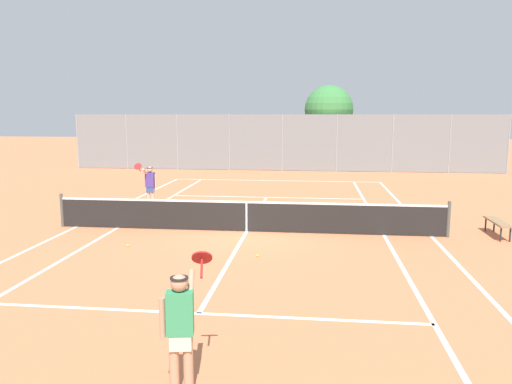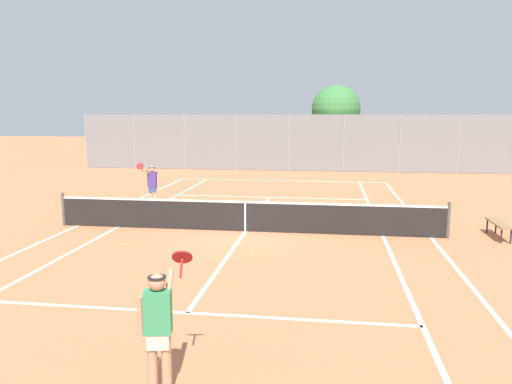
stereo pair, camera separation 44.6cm
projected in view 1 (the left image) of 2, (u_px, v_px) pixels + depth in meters
The scene contains 10 objects.
ground_plane at pixel (247, 232), 15.30m from camera, with size 120.00×120.00×0.00m, color #C67047.
court_line_markings at pixel (247, 231), 15.30m from camera, with size 11.10×23.90×0.01m.
tennis_net at pixel (247, 215), 15.22m from camera, with size 12.00×0.10×1.07m.
player_near_side at pixel (181, 325), 6.31m from camera, with size 0.58×0.81×1.77m.
player_far_left at pixel (150, 184), 18.95m from camera, with size 0.68×0.73×1.77m.
loose_tennis_ball_0 at pixel (258, 256), 12.60m from camera, with size 0.07×0.07×0.07m, color #D1DB33.
loose_tennis_ball_1 at pixel (128, 245), 13.56m from camera, with size 0.07×0.07×0.07m, color #D1DB33.
courtside_bench at pixel (498, 223), 14.65m from camera, with size 0.36×1.50×0.47m.
back_fence at pixel (282, 143), 31.40m from camera, with size 27.24×0.08×3.56m.
tree_behind_left at pixel (328, 111), 32.37m from camera, with size 3.15×3.15×5.42m.
Camera 1 is at (2.03, -14.79, 3.57)m, focal length 35.00 mm.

